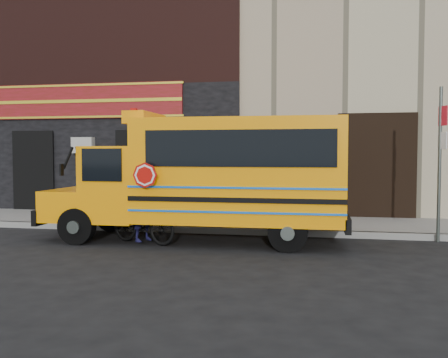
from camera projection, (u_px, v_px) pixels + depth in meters
ground at (195, 255)px, 9.82m from camera, size 120.00×120.00×0.00m
curb at (221, 231)px, 12.37m from camera, size 40.00×0.20×0.15m
sidewalk at (231, 222)px, 13.84m from camera, size 40.00×3.00×0.15m
building at (258, 49)px, 19.76m from camera, size 20.00×10.70×12.00m
school_bus at (212, 175)px, 11.27m from camera, size 6.91×2.44×2.92m
sign_pole at (440, 158)px, 11.11m from camera, size 0.13×0.29×3.47m
bicycle at (143, 220)px, 11.00m from camera, size 1.80×1.09×1.05m
cyclist at (143, 207)px, 11.04m from camera, size 0.61×0.69×1.60m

